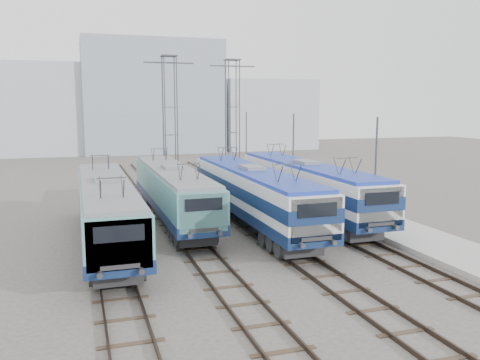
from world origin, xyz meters
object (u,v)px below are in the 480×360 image
locomotive_center_right (253,191)px  mast_front (375,176)px  locomotive_center_left (173,190)px  catenary_tower_east (232,116)px  mast_rear (246,146)px  locomotive_far_left (107,207)px  catenary_tower_west (170,117)px  mast_mid (293,157)px  locomotive_far_right (307,184)px

locomotive_center_right → mast_front: 7.47m
locomotive_center_left → catenary_tower_east: 18.09m
locomotive_center_left → mast_rear: bearing=57.7°
catenary_tower_east → mast_rear: (2.10, 2.00, -3.14)m
locomotive_far_left → locomotive_center_left: 6.48m
locomotive_center_left → catenary_tower_west: catenary_tower_west is taller
mast_mid → mast_rear: 12.00m
mast_front → locomotive_far_left: bearing=172.1°
locomotive_far_left → mast_rear: bearing=54.9°
locomotive_far_left → locomotive_center_left: (4.50, 4.67, -0.03)m
catenary_tower_west → locomotive_center_left: bearing=-99.7°
locomotive_center_right → catenary_tower_west: (-2.25, 16.24, 4.32)m
catenary_tower_east → locomotive_center_right: bearing=-103.1°
mast_front → mast_mid: 12.00m
locomotive_center_left → catenary_tower_west: size_ratio=1.45×
catenary_tower_east → mast_mid: catenary_tower_east is taller
locomotive_center_right → catenary_tower_west: bearing=97.9°
mast_rear → mast_mid: bearing=-90.0°
mast_mid → locomotive_center_right: bearing=-127.6°
locomotive_center_left → locomotive_center_right: (4.50, -3.04, 0.15)m
mast_front → mast_mid: (0.00, 12.00, 0.00)m
catenary_tower_east → mast_front: bearing=-84.5°
locomotive_far_right → mast_mid: mast_mid is taller
locomotive_center_right → mast_rear: mast_rear is taller
locomotive_center_left → mast_front: mast_front is taller
locomotive_far_left → catenary_tower_west: catenary_tower_west is taller
locomotive_center_left → locomotive_far_right: locomotive_far_right is taller
catenary_tower_west → mast_front: (8.60, -20.00, -3.14)m
locomotive_center_left → mast_mid: mast_mid is taller
locomotive_far_left → mast_mid: size_ratio=2.52×
locomotive_center_right → mast_mid: mast_mid is taller
catenary_tower_east → catenary_tower_west: bearing=-162.9°
locomotive_far_left → locomotive_center_left: bearing=46.0°
locomotive_far_left → mast_mid: mast_mid is taller
mast_front → mast_rear: size_ratio=1.00×
locomotive_far_left → mast_mid: bearing=32.7°
locomotive_far_right → mast_front: size_ratio=2.61×
locomotive_far_left → mast_mid: (15.35, 9.86, 1.30)m
locomotive_center_left → catenary_tower_west: 14.11m
locomotive_far_left → locomotive_far_right: (13.50, 3.26, 0.13)m
catenary_tower_west → mast_rear: catenary_tower_west is taller
catenary_tower_west → mast_mid: catenary_tower_west is taller
locomotive_far_left → locomotive_far_right: size_ratio=0.96×
locomotive_far_right → mast_front: bearing=-71.1°
locomotive_far_left → locomotive_center_left: locomotive_far_left is taller
catenary_tower_west → mast_front: 22.00m
locomotive_center_right → mast_rear: 21.24m
locomotive_far_right → mast_mid: bearing=74.3°
catenary_tower_east → mast_front: (2.10, -22.00, -3.14)m
catenary_tower_east → mast_front: 22.32m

